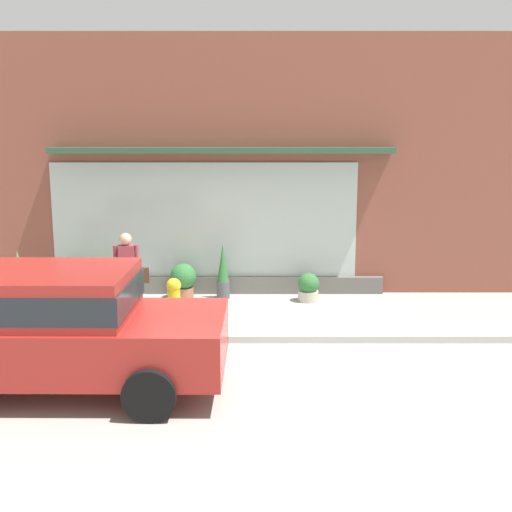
# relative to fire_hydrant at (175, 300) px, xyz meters

# --- Properties ---
(ground_plane) EXTENTS (60.00, 60.00, 0.00)m
(ground_plane) POSITION_rel_fire_hydrant_xyz_m (0.78, -0.87, -0.41)
(ground_plane) COLOR #9E9B93
(curb_strip) EXTENTS (14.00, 0.24, 0.12)m
(curb_strip) POSITION_rel_fire_hydrant_xyz_m (0.78, -1.07, -0.35)
(curb_strip) COLOR #B2B2AD
(curb_strip) RESTS_ON ground_plane
(storefront) EXTENTS (14.00, 0.81, 5.34)m
(storefront) POSITION_rel_fire_hydrant_xyz_m (0.77, 2.32, 2.20)
(storefront) COLOR brown
(storefront) RESTS_ON ground_plane
(fire_hydrant) EXTENTS (0.41, 0.37, 0.81)m
(fire_hydrant) POSITION_rel_fire_hydrant_xyz_m (0.00, 0.00, 0.00)
(fire_hydrant) COLOR gold
(fire_hydrant) RESTS_ON ground_plane
(pedestrian_with_handbag) EXTENTS (0.63, 0.24, 1.61)m
(pedestrian_with_handbag) POSITION_rel_fire_hydrant_xyz_m (-0.82, 0.09, 0.52)
(pedestrian_with_handbag) COLOR #333847
(pedestrian_with_handbag) RESTS_ON ground_plane
(parked_car_red) EXTENTS (4.47, 2.11, 1.63)m
(parked_car_red) POSITION_rel_fire_hydrant_xyz_m (-1.26, -3.04, 0.51)
(parked_car_red) COLOR maroon
(parked_car_red) RESTS_ON ground_plane
(potted_plant_window_right) EXTENTS (0.54, 0.54, 0.72)m
(potted_plant_window_right) POSITION_rel_fire_hydrant_xyz_m (-0.02, 1.70, -0.02)
(potted_plant_window_right) COLOR #9E6042
(potted_plant_window_right) RESTS_ON ground_plane
(potted_plant_near_hydrant) EXTENTS (0.27, 0.27, 1.14)m
(potted_plant_near_hydrant) POSITION_rel_fire_hydrant_xyz_m (0.80, 1.69, 0.13)
(potted_plant_near_hydrant) COLOR #4C4C51
(potted_plant_near_hydrant) RESTS_ON ground_plane
(potted_plant_trailing_edge) EXTENTS (0.43, 0.43, 0.58)m
(potted_plant_trailing_edge) POSITION_rel_fire_hydrant_xyz_m (2.54, 1.46, -0.12)
(potted_plant_trailing_edge) COLOR #B7B2A3
(potted_plant_trailing_edge) RESTS_ON ground_plane
(potted_plant_window_center) EXTENTS (0.41, 0.41, 1.08)m
(potted_plant_window_center) POSITION_rel_fire_hydrant_xyz_m (-3.25, 1.29, 0.11)
(potted_plant_window_center) COLOR #9E6042
(potted_plant_window_center) RESTS_ON ground_plane
(potted_plant_corner_tall) EXTENTS (0.50, 0.50, 0.72)m
(potted_plant_corner_tall) POSITION_rel_fire_hydrant_xyz_m (-2.02, 1.73, -0.04)
(potted_plant_corner_tall) COLOR #33473D
(potted_plant_corner_tall) RESTS_ON ground_plane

